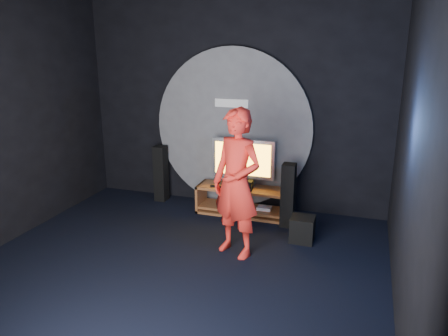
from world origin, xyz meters
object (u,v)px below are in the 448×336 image
(tower_speaker_left, at_px, (161,173))
(player, at_px, (237,184))
(tv, at_px, (243,161))
(media_console, at_px, (242,202))
(subwoofer, at_px, (302,229))
(tower_speaker_right, at_px, (288,195))

(tower_speaker_left, height_order, player, player)
(tv, bearing_deg, media_console, -84.03)
(player, bearing_deg, subwoofer, 61.30)
(tv, bearing_deg, subwoofer, -34.62)
(tv, height_order, player, player)
(tower_speaker_left, xyz_separation_m, tower_speaker_right, (2.28, -0.41, 0.00))
(player, bearing_deg, tower_speaker_left, 162.53)
(tower_speaker_left, distance_m, subwoofer, 2.73)
(player, bearing_deg, tower_speaker_right, 88.41)
(tv, distance_m, tower_speaker_right, 0.92)
(media_console, bearing_deg, tower_speaker_right, -16.09)
(media_console, height_order, tower_speaker_left, tower_speaker_left)
(tower_speaker_left, distance_m, tower_speaker_right, 2.31)
(tower_speaker_left, bearing_deg, media_console, -7.05)
(tv, height_order, tower_speaker_left, tv)
(tower_speaker_left, xyz_separation_m, player, (1.80, -1.49, 0.47))
(tv, bearing_deg, player, -77.36)
(tower_speaker_right, bearing_deg, tower_speaker_left, 169.82)
(media_console, relative_size, player, 0.74)
(tower_speaker_left, distance_m, player, 2.39)
(tv, relative_size, player, 0.52)
(media_console, relative_size, tower_speaker_left, 1.46)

